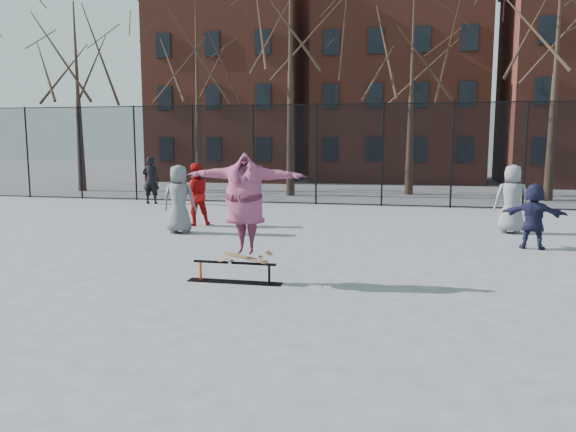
% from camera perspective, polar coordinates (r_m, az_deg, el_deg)
% --- Properties ---
extents(ground, '(100.00, 100.00, 0.00)m').
position_cam_1_polar(ground, '(9.73, -1.26, -7.89)').
color(ground, slate).
extents(skate_rail, '(1.79, 0.27, 0.39)m').
position_cam_1_polar(skate_rail, '(10.48, -5.46, -5.90)').
color(skate_rail, black).
rests_on(skate_rail, ground).
extents(skateboard, '(0.88, 0.21, 0.10)m').
position_cam_1_polar(skateboard, '(10.35, -4.32, -4.41)').
color(skateboard, olive).
rests_on(skateboard, skate_rail).
extents(skater, '(2.27, 0.70, 1.83)m').
position_cam_1_polar(skater, '(10.19, -4.38, 0.92)').
color(skater, navy).
rests_on(skater, skateboard).
extents(bystander_grey, '(0.99, 0.69, 1.91)m').
position_cam_1_polar(bystander_grey, '(15.96, -11.01, 1.69)').
color(bystander_grey, '#5F5E63').
rests_on(bystander_grey, ground).
extents(bystander_black, '(0.73, 0.51, 1.92)m').
position_cam_1_polar(bystander_black, '(23.37, -13.76, 3.56)').
color(bystander_black, black).
rests_on(bystander_black, ground).
extents(bystander_red, '(1.16, 1.10, 1.90)m').
position_cam_1_polar(bystander_red, '(17.31, -9.43, 2.18)').
color(bystander_red, '#B00F10').
rests_on(bystander_red, ground).
extents(bystander_navy, '(1.54, 0.80, 1.59)m').
position_cam_1_polar(bystander_navy, '(14.67, 23.69, -0.01)').
color(bystander_navy, '#1B1C37').
rests_on(bystander_navy, ground).
extents(bystander_extra, '(0.96, 0.65, 1.93)m').
position_cam_1_polar(bystander_extra, '(16.84, 21.79, 1.61)').
color(bystander_extra, slate).
rests_on(bystander_extra, ground).
extents(fence, '(34.03, 0.07, 4.00)m').
position_cam_1_polar(fence, '(22.23, 6.43, 6.35)').
color(fence, black).
rests_on(fence, ground).
extents(tree_row, '(33.66, 7.46, 10.67)m').
position_cam_1_polar(tree_row, '(26.79, 7.01, 18.00)').
color(tree_row, black).
rests_on(tree_row, ground).
extents(rowhouses, '(29.00, 7.00, 13.00)m').
position_cam_1_polar(rowhouses, '(35.31, 9.88, 13.38)').
color(rowhouses, '#5F2B1F').
rests_on(rowhouses, ground).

